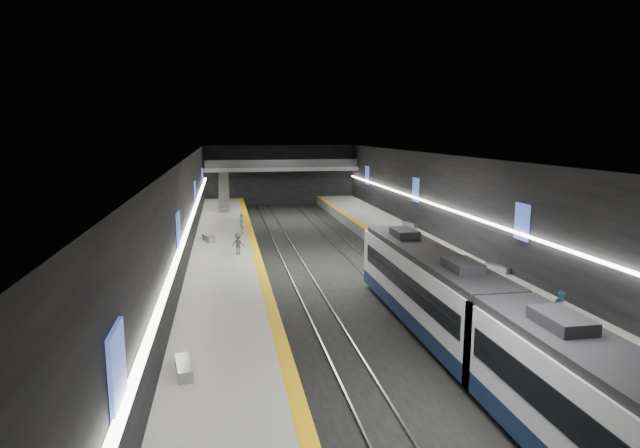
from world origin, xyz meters
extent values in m
plane|color=black|center=(0.00, 0.00, 0.00)|extent=(70.00, 70.00, 0.00)
cube|color=beige|center=(0.00, 0.00, 8.00)|extent=(20.00, 70.00, 0.04)
cube|color=black|center=(-10.00, 0.00, 4.00)|extent=(0.04, 70.00, 8.00)
cube|color=black|center=(10.00, 0.00, 4.00)|extent=(0.04, 70.00, 8.00)
cube|color=black|center=(0.00, 35.00, 4.00)|extent=(20.00, 0.04, 8.00)
cube|color=slate|center=(-7.50, 0.00, 0.50)|extent=(5.00, 70.00, 1.00)
cube|color=#9E9E99|center=(-7.50, 0.00, 1.01)|extent=(5.00, 70.00, 0.02)
cube|color=yellow|center=(-5.30, 0.00, 1.02)|extent=(0.60, 70.00, 0.02)
cube|color=slate|center=(7.50, 0.00, 0.50)|extent=(5.00, 70.00, 1.00)
cube|color=#9E9E99|center=(7.50, 0.00, 1.01)|extent=(5.00, 70.00, 0.02)
cube|color=yellow|center=(5.30, 0.00, 1.02)|extent=(0.60, 70.00, 0.02)
cube|color=gray|center=(-3.22, 0.00, 0.06)|extent=(0.08, 70.00, 0.12)
cube|color=gray|center=(-1.78, 0.00, 0.06)|extent=(0.08, 70.00, 0.12)
cube|color=gray|center=(1.78, 0.00, 0.06)|extent=(0.08, 70.00, 0.12)
cube|color=gray|center=(3.22, 0.00, 0.06)|extent=(0.08, 70.00, 0.12)
cube|color=#11213E|center=(2.50, -12.10, 0.75)|extent=(2.65, 15.00, 0.80)
cube|color=silver|center=(2.50, -12.10, 2.40)|extent=(2.65, 15.00, 2.50)
cube|color=black|center=(2.50, -12.10, 3.80)|extent=(2.44, 14.25, 0.30)
cube|color=black|center=(2.50, -12.10, 2.45)|extent=(2.69, 13.20, 1.00)
cube|color=black|center=(2.50, -19.62, 2.35)|extent=(1.85, 0.05, 1.20)
cube|color=#435ECA|center=(-9.92, -25.00, 4.50)|extent=(0.10, 1.50, 2.20)
cube|color=#435ECA|center=(-9.92, -8.00, 4.50)|extent=(0.10, 1.50, 2.20)
cube|color=#435ECA|center=(-9.92, 10.00, 4.50)|extent=(0.10, 1.50, 2.20)
cube|color=#435ECA|center=(-9.92, 27.00, 4.50)|extent=(0.10, 1.50, 2.20)
cube|color=#435ECA|center=(9.92, -8.00, 4.50)|extent=(0.10, 1.50, 2.20)
cube|color=#435ECA|center=(9.92, 10.00, 4.50)|extent=(0.10, 1.50, 2.20)
cube|color=#435ECA|center=(9.92, 27.00, 4.50)|extent=(0.10, 1.50, 2.20)
cube|color=white|center=(-9.80, 0.00, 3.80)|extent=(0.25, 68.60, 0.12)
cube|color=white|center=(9.80, 0.00, 3.80)|extent=(0.25, 68.60, 0.12)
cube|color=gray|center=(0.00, 33.00, 5.00)|extent=(20.00, 3.00, 0.50)
cube|color=#47474C|center=(0.00, 31.55, 5.75)|extent=(19.60, 0.08, 1.00)
cube|color=#99999E|center=(-7.50, 26.00, 2.90)|extent=(1.20, 7.50, 3.92)
cube|color=#99999E|center=(-9.15, -17.63, 1.22)|extent=(0.78, 1.89, 0.45)
cube|color=#99999E|center=(-8.82, 6.88, 1.25)|extent=(1.16, 2.09, 0.49)
cube|color=#99999E|center=(9.50, -6.25, 1.21)|extent=(1.09, 1.77, 0.42)
cube|color=#99999E|center=(9.50, 10.03, 1.21)|extent=(1.01, 1.82, 0.43)
imported|color=#CD4C54|center=(5.60, -11.95, 1.95)|extent=(0.47, 0.70, 1.90)
imported|color=teal|center=(7.55, -15.58, 1.81)|extent=(0.94, 0.99, 1.62)
imported|color=beige|center=(-6.06, 9.14, 1.95)|extent=(0.47, 1.11, 1.89)
imported|color=#3F4147|center=(-6.59, 1.63, 1.77)|extent=(1.13, 0.90, 1.53)
camera|label=1|loc=(-7.48, -36.67, 9.81)|focal=30.00mm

